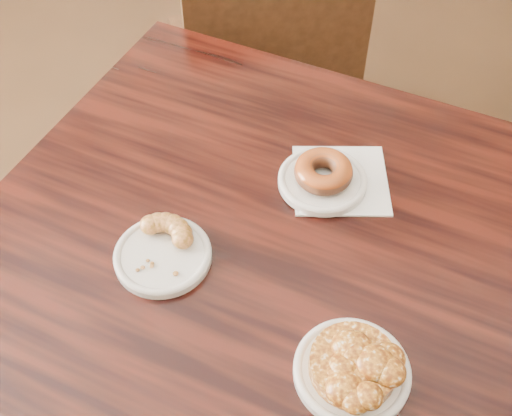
# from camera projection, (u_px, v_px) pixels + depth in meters

# --- Properties ---
(cafe_table) EXTENTS (1.21, 1.21, 0.75)m
(cafe_table) POSITION_uv_depth(u_px,v_px,m) (266.00, 375.00, 1.26)
(cafe_table) COLOR black
(cafe_table) RESTS_ON floor
(chair_far) EXTENTS (0.63, 0.63, 0.90)m
(chair_far) POSITION_uv_depth(u_px,v_px,m) (259.00, 56.00, 1.79)
(chair_far) COLOR black
(chair_far) RESTS_ON floor
(napkin) EXTENTS (0.18, 0.18, 0.00)m
(napkin) POSITION_uv_depth(u_px,v_px,m) (340.00, 180.00, 1.08)
(napkin) COLOR white
(napkin) RESTS_ON cafe_table
(plate_donut) EXTENTS (0.15, 0.15, 0.01)m
(plate_donut) POSITION_uv_depth(u_px,v_px,m) (322.00, 181.00, 1.07)
(plate_donut) COLOR white
(plate_donut) RESTS_ON napkin
(plate_cruller) EXTENTS (0.15, 0.15, 0.01)m
(plate_cruller) POSITION_uv_depth(u_px,v_px,m) (163.00, 256.00, 0.97)
(plate_cruller) COLOR silver
(plate_cruller) RESTS_ON cafe_table
(plate_fritter) EXTENTS (0.16, 0.16, 0.01)m
(plate_fritter) POSITION_uv_depth(u_px,v_px,m) (352.00, 371.00, 0.85)
(plate_fritter) COLOR silver
(plate_fritter) RESTS_ON cafe_table
(glazed_donut) EXTENTS (0.10, 0.10, 0.03)m
(glazed_donut) POSITION_uv_depth(u_px,v_px,m) (323.00, 171.00, 1.05)
(glazed_donut) COLOR maroon
(glazed_donut) RESTS_ON plate_donut
(apple_fritter) EXTENTS (0.16, 0.16, 0.04)m
(apple_fritter) POSITION_uv_depth(u_px,v_px,m) (354.00, 363.00, 0.83)
(apple_fritter) COLOR #4E2008
(apple_fritter) RESTS_ON plate_fritter
(cruller_fragment) EXTENTS (0.11, 0.11, 0.03)m
(cruller_fragment) POSITION_uv_depth(u_px,v_px,m) (161.00, 248.00, 0.96)
(cruller_fragment) COLOR brown
(cruller_fragment) RESTS_ON plate_cruller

